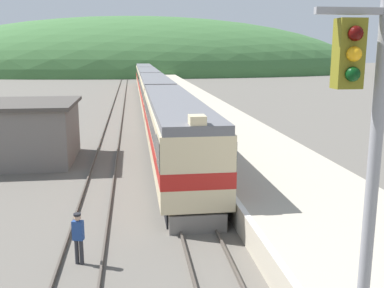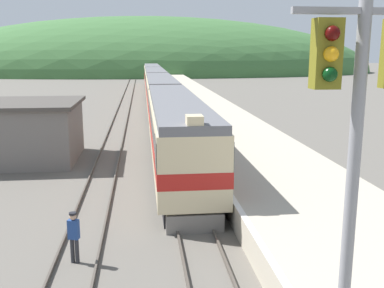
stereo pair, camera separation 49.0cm
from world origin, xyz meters
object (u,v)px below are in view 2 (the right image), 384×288
at_px(express_train_lead_car, 176,130).
at_px(signal_mast_main, 355,150).
at_px(carriage_third, 155,82).
at_px(carriage_fourth, 152,75).
at_px(track_worker, 74,234).
at_px(carriage_second, 161,96).

relative_size(express_train_lead_car, signal_mast_main, 2.47).
height_order(carriage_third, signal_mast_main, signal_mast_main).
distance_m(carriage_fourth, signal_mast_main, 84.06).
xyz_separation_m(express_train_lead_car, track_worker, (-4.40, -12.35, -1.33)).
height_order(express_train_lead_car, track_worker, express_train_lead_car).
relative_size(carriage_fourth, signal_mast_main, 2.32).
height_order(carriage_second, track_worker, carriage_second).
distance_m(signal_mast_main, track_worker, 10.99).
relative_size(carriage_third, carriage_fourth, 1.00).
relative_size(carriage_second, carriage_third, 1.00).
height_order(carriage_second, carriage_fourth, same).
height_order(express_train_lead_car, carriage_fourth, express_train_lead_car).
xyz_separation_m(carriage_fourth, track_worker, (-4.40, -75.77, -1.31)).
distance_m(carriage_third, track_worker, 55.11).
distance_m(express_train_lead_car, track_worker, 13.17).
relative_size(carriage_third, track_worker, 11.00).
bearing_deg(signal_mast_main, track_worker, 124.60).
xyz_separation_m(carriage_third, signal_mast_main, (1.26, -63.13, 3.30)).
distance_m(express_train_lead_car, signal_mast_main, 20.86).
bearing_deg(express_train_lead_car, track_worker, -109.62).
distance_m(carriage_second, carriage_third, 20.85).
xyz_separation_m(carriage_third, track_worker, (-4.40, -54.92, -1.31)).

